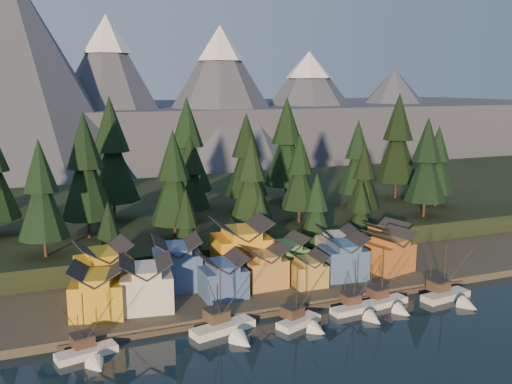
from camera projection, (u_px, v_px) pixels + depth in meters
name	position (u px, v px, depth m)	size (l,w,h in m)	color
ground	(328.00, 348.00, 90.66)	(500.00, 500.00, 0.00)	black
shore_strip	(240.00, 269.00, 126.93)	(400.00, 50.00, 1.50)	#3D382C
hillside	(182.00, 213.00, 172.02)	(420.00, 100.00, 6.00)	black
dock	(284.00, 308.00, 105.58)	(80.00, 4.00, 1.00)	#433B30
mountain_ridge	(108.00, 115.00, 278.63)	(560.00, 190.00, 90.00)	#4F5466
boat_0	(88.00, 346.00, 86.65)	(9.94, 10.44, 11.27)	silver
boat_2	(227.00, 321.00, 95.19)	(12.04, 12.64, 12.74)	white
boat_3	(303.00, 314.00, 98.14)	(9.08, 9.70, 11.39)	silver
boat_4	(360.00, 304.00, 103.80)	(10.39, 11.19, 10.82)	silver
boat_5	(388.00, 297.00, 106.88)	(10.14, 10.82, 11.07)	silver
boat_6	(451.00, 289.00, 109.89)	(11.04, 11.77, 12.26)	beige
house_front_0	(98.00, 289.00, 99.14)	(10.90, 10.53, 9.06)	gold
house_front_1	(146.00, 282.00, 101.92)	(10.35, 10.05, 9.43)	beige
house_front_2	(222.00, 274.00, 108.22)	(8.35, 8.41, 8.08)	#395586
house_front_3	(264.00, 265.00, 113.38)	(8.30, 7.92, 8.25)	#AE7D3E
house_front_4	(308.00, 269.00, 114.10)	(6.57, 7.06, 6.51)	#AF8C3E
house_front_5	(344.00, 256.00, 118.16)	(9.57, 8.89, 9.08)	#385885
house_front_6	(389.00, 250.00, 122.79)	(10.45, 10.09, 8.83)	#A7622B
house_back_0	(104.00, 267.00, 108.42)	(10.61, 10.28, 10.38)	gold
house_back_1	(177.00, 261.00, 112.40)	(10.24, 10.33, 10.20)	#384F84
house_back_2	(241.00, 246.00, 119.44)	(11.98, 11.12, 12.04)	orange
house_back_3	(285.00, 254.00, 120.35)	(8.82, 8.01, 8.32)	#518749
house_back_4	(337.00, 246.00, 125.89)	(9.52, 9.27, 8.74)	beige
house_back_5	(385.00, 240.00, 130.18)	(9.26, 9.34, 8.81)	#AE833E
tree_hill_2	(42.00, 193.00, 115.94)	(10.56, 10.56, 24.59)	#332319
tree_hill_3	(86.00, 170.00, 130.07)	(12.57, 12.57, 29.29)	#332319
tree_hill_4	(112.00, 153.00, 146.35)	(13.93, 13.93, 32.44)	#332319
tree_hill_5	(174.00, 181.00, 128.01)	(10.88, 10.88, 25.35)	#332319
tree_hill_6	(190.00, 174.00, 144.84)	(9.95, 9.95, 23.18)	#332319
tree_hill_7	(251.00, 181.00, 133.00)	(10.16, 10.16, 23.66)	#332319
tree_hill_8	(246.00, 158.00, 157.39)	(11.87, 11.87, 27.65)	#332319
tree_hill_9	(300.00, 174.00, 145.35)	(9.85, 9.85, 22.94)	#332319
tree_hill_10	(287.00, 145.00, 170.17)	(13.58, 13.58, 31.63)	#332319
tree_hill_11	(364.00, 179.00, 146.98)	(8.70, 8.70, 20.27)	#332319
tree_hill_12	(357.00, 160.00, 163.98)	(10.86, 10.86, 25.29)	#332319
tree_hill_13	(426.00, 163.00, 151.12)	(11.54, 11.54, 26.89)	#332319
tree_hill_14	(398.00, 141.00, 175.32)	(14.02, 14.02, 32.66)	#332319
tree_hill_15	(187.00, 148.00, 160.90)	(13.64, 13.64, 31.78)	#332319
tree_hill_17	(437.00, 162.00, 164.98)	(10.14, 10.14, 23.63)	#332319
tree_shore_0	(109.00, 238.00, 114.72)	(7.25, 7.25, 16.89)	#332319
tree_shore_1	(186.00, 227.00, 120.49)	(7.81, 7.81, 18.18)	#332319
tree_shore_2	(261.00, 224.00, 126.94)	(7.07, 7.07, 16.47)	#332319
tree_shore_3	(316.00, 211.00, 131.76)	(8.52, 8.52, 19.85)	#332319
tree_shore_4	(361.00, 213.00, 136.45)	(7.41, 7.41, 17.26)	#332319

